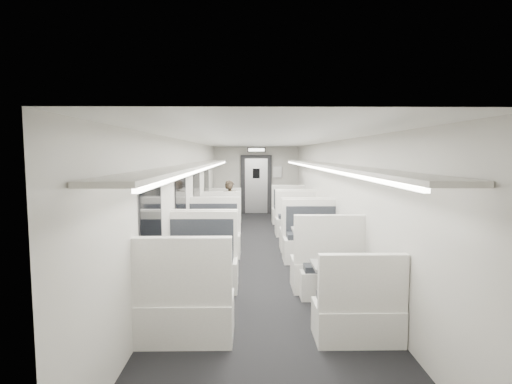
{
  "coord_description": "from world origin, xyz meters",
  "views": [
    {
      "loc": [
        -0.23,
        -8.27,
        2.14
      ],
      "look_at": [
        -0.08,
        1.27,
        1.23
      ],
      "focal_mm": 28.0,
      "sensor_mm": 36.0,
      "label": 1
    }
  ],
  "objects_px": {
    "booth_left_d": "(194,280)",
    "booth_right_c": "(319,251)",
    "booth_left_b": "(218,227)",
    "passenger": "(230,206)",
    "vestibule_door": "(256,185)",
    "booth_right_a": "(292,214)",
    "exit_sign": "(256,150)",
    "booth_right_b": "(300,226)",
    "booth_left_a": "(223,216)",
    "booth_right_d": "(343,289)",
    "booth_left_c": "(209,246)"
  },
  "relations": [
    {
      "from": "booth_left_c",
      "to": "vestibule_door",
      "type": "xyz_separation_m",
      "value": [
        1.0,
        6.81,
        0.63
      ]
    },
    {
      "from": "booth_left_d",
      "to": "vestibule_door",
      "type": "distance_m",
      "value": 8.96
    },
    {
      "from": "booth_right_c",
      "to": "vestibule_door",
      "type": "xyz_separation_m",
      "value": [
        -1.0,
        7.22,
        0.63
      ]
    },
    {
      "from": "passenger",
      "to": "booth_right_d",
      "type": "bearing_deg",
      "value": -80.65
    },
    {
      "from": "booth_left_a",
      "to": "booth_right_a",
      "type": "height_order",
      "value": "booth_right_a"
    },
    {
      "from": "booth_left_a",
      "to": "booth_right_c",
      "type": "height_order",
      "value": "booth_right_c"
    },
    {
      "from": "booth_left_b",
      "to": "exit_sign",
      "type": "relative_size",
      "value": 3.44
    },
    {
      "from": "booth_left_b",
      "to": "passenger",
      "type": "height_order",
      "value": "passenger"
    },
    {
      "from": "booth_right_d",
      "to": "exit_sign",
      "type": "distance_m",
      "value": 8.86
    },
    {
      "from": "vestibule_door",
      "to": "booth_left_d",
      "type": "bearing_deg",
      "value": -96.42
    },
    {
      "from": "booth_right_d",
      "to": "passenger",
      "type": "distance_m",
      "value": 6.06
    },
    {
      "from": "booth_left_c",
      "to": "booth_left_d",
      "type": "height_order",
      "value": "booth_left_d"
    },
    {
      "from": "booth_right_c",
      "to": "booth_right_d",
      "type": "relative_size",
      "value": 1.16
    },
    {
      "from": "booth_right_b",
      "to": "booth_left_b",
      "type": "bearing_deg",
      "value": -179.34
    },
    {
      "from": "booth_left_a",
      "to": "booth_right_d",
      "type": "distance_m",
      "value": 6.63
    },
    {
      "from": "passenger",
      "to": "vestibule_door",
      "type": "relative_size",
      "value": 0.67
    },
    {
      "from": "booth_left_d",
      "to": "passenger",
      "type": "height_order",
      "value": "passenger"
    },
    {
      "from": "booth_left_a",
      "to": "booth_right_d",
      "type": "bearing_deg",
      "value": -72.44
    },
    {
      "from": "booth_right_b",
      "to": "booth_left_d",
      "type": "bearing_deg",
      "value": -115.24
    },
    {
      "from": "booth_right_a",
      "to": "exit_sign",
      "type": "relative_size",
      "value": 3.52
    },
    {
      "from": "booth_left_a",
      "to": "booth_right_c",
      "type": "bearing_deg",
      "value": -65.88
    },
    {
      "from": "booth_left_d",
      "to": "booth_right_c",
      "type": "bearing_deg",
      "value": 39.73
    },
    {
      "from": "booth_left_b",
      "to": "booth_right_c",
      "type": "height_order",
      "value": "booth_right_c"
    },
    {
      "from": "booth_right_c",
      "to": "exit_sign",
      "type": "bearing_deg",
      "value": 98.45
    },
    {
      "from": "booth_right_a",
      "to": "vestibule_door",
      "type": "height_order",
      "value": "vestibule_door"
    },
    {
      "from": "passenger",
      "to": "booth_right_b",
      "type": "bearing_deg",
      "value": -44.96
    },
    {
      "from": "booth_right_a",
      "to": "booth_right_b",
      "type": "bearing_deg",
      "value": -90.0
    },
    {
      "from": "booth_left_a",
      "to": "vestibule_door",
      "type": "distance_m",
      "value": 3.01
    },
    {
      "from": "booth_left_b",
      "to": "booth_right_c",
      "type": "relative_size",
      "value": 0.93
    },
    {
      "from": "booth_left_d",
      "to": "exit_sign",
      "type": "distance_m",
      "value": 8.66
    },
    {
      "from": "booth_right_c",
      "to": "exit_sign",
      "type": "distance_m",
      "value": 7.06
    },
    {
      "from": "booth_right_a",
      "to": "booth_right_d",
      "type": "xyz_separation_m",
      "value": [
        0.0,
        -6.32,
        -0.04
      ]
    },
    {
      "from": "booth_left_d",
      "to": "vestibule_door",
      "type": "xyz_separation_m",
      "value": [
        1.0,
        8.88,
        0.62
      ]
    },
    {
      "from": "booth_left_a",
      "to": "booth_left_c",
      "type": "distance_m",
      "value": 4.05
    },
    {
      "from": "booth_right_b",
      "to": "booth_right_d",
      "type": "distance_m",
      "value": 4.43
    },
    {
      "from": "booth_left_d",
      "to": "vestibule_door",
      "type": "bearing_deg",
      "value": 83.58
    },
    {
      "from": "booth_right_b",
      "to": "booth_right_d",
      "type": "height_order",
      "value": "booth_right_b"
    },
    {
      "from": "booth_left_b",
      "to": "booth_right_a",
      "type": "bearing_deg",
      "value": 43.67
    },
    {
      "from": "passenger",
      "to": "vestibule_door",
      "type": "height_order",
      "value": "vestibule_door"
    },
    {
      "from": "booth_left_a",
      "to": "vestibule_door",
      "type": "height_order",
      "value": "vestibule_door"
    },
    {
      "from": "booth_left_d",
      "to": "booth_right_a",
      "type": "distance_m",
      "value": 6.45
    },
    {
      "from": "booth_left_a",
      "to": "booth_right_c",
      "type": "xyz_separation_m",
      "value": [
        2.0,
        -4.47,
        0.05
      ]
    },
    {
      "from": "booth_left_b",
      "to": "booth_right_b",
      "type": "bearing_deg",
      "value": 0.66
    },
    {
      "from": "booth_right_d",
      "to": "passenger",
      "type": "height_order",
      "value": "passenger"
    },
    {
      "from": "booth_left_d",
      "to": "exit_sign",
      "type": "bearing_deg",
      "value": 83.21
    },
    {
      "from": "booth_right_d",
      "to": "vestibule_door",
      "type": "bearing_deg",
      "value": 96.29
    },
    {
      "from": "passenger",
      "to": "exit_sign",
      "type": "bearing_deg",
      "value": 66.82
    },
    {
      "from": "booth_right_b",
      "to": "booth_right_c",
      "type": "relative_size",
      "value": 0.98
    },
    {
      "from": "booth_left_d",
      "to": "vestibule_door",
      "type": "relative_size",
      "value": 1.11
    },
    {
      "from": "booth_right_a",
      "to": "exit_sign",
      "type": "bearing_deg",
      "value": 113.82
    }
  ]
}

